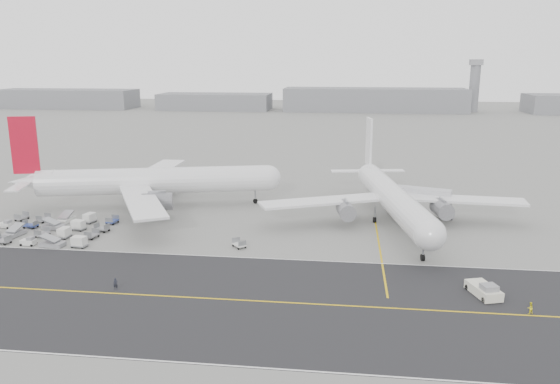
# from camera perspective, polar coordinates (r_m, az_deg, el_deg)

# --- Properties ---
(ground) EXTENTS (700.00, 700.00, 0.00)m
(ground) POSITION_cam_1_polar(r_m,az_deg,el_deg) (92.25, -8.50, -6.10)
(ground) COLOR gray
(ground) RESTS_ON ground
(taxiway) EXTENTS (220.00, 59.00, 0.03)m
(taxiway) POSITION_cam_1_polar(r_m,az_deg,el_deg) (74.93, -8.41, -10.89)
(taxiway) COLOR #252527
(taxiway) RESTS_ON ground
(horizon_buildings) EXTENTS (520.00, 28.00, 28.00)m
(horizon_buildings) POSITION_cam_1_polar(r_m,az_deg,el_deg) (344.99, 8.08, 8.38)
(horizon_buildings) COLOR gray
(horizon_buildings) RESTS_ON ground
(control_tower) EXTENTS (7.00, 7.00, 31.25)m
(control_tower) POSITION_cam_1_polar(r_m,az_deg,el_deg) (357.05, 19.65, 10.52)
(control_tower) COLOR gray
(control_tower) RESTS_ON ground
(airliner_a) EXTENTS (56.35, 55.07, 19.79)m
(airliner_a) POSITION_cam_1_polar(r_m,az_deg,el_deg) (120.16, -13.54, 1.14)
(airliner_a) COLOR white
(airliner_a) RESTS_ON ground
(airliner_b) EXTENTS (51.04, 52.01, 18.06)m
(airliner_b) POSITION_cam_1_polar(r_m,az_deg,el_deg) (107.45, 11.57, -0.49)
(airliner_b) COLOR white
(airliner_b) RESTS_ON ground
(pushback_tug) EXTENTS (4.22, 7.33, 2.08)m
(pushback_tug) POSITION_cam_1_polar(r_m,az_deg,el_deg) (79.28, 20.56, -9.58)
(pushback_tug) COLOR silver
(pushback_tug) RESTS_ON ground
(jet_bridge) EXTENTS (15.70, 7.37, 5.90)m
(jet_bridge) POSITION_cam_1_polar(r_m,az_deg,el_deg) (114.40, 13.91, -0.32)
(jet_bridge) COLOR gray
(jet_bridge) RESTS_ON ground
(gse_cluster) EXTENTS (29.59, 25.00, 1.97)m
(gse_cluster) POSITION_cam_1_polar(r_m,az_deg,el_deg) (109.13, -23.05, -3.95)
(gse_cluster) COLOR gray
(gse_cluster) RESTS_ON ground
(stray_dolly) EXTENTS (2.75, 2.87, 1.52)m
(stray_dolly) POSITION_cam_1_polar(r_m,az_deg,el_deg) (93.13, -4.28, -5.80)
(stray_dolly) COLOR silver
(stray_dolly) RESTS_ON ground
(ground_crew_a) EXTENTS (0.70, 0.56, 1.68)m
(ground_crew_a) POSITION_cam_1_polar(r_m,az_deg,el_deg) (79.63, -16.80, -9.18)
(ground_crew_a) COLOR black
(ground_crew_a) RESTS_ON ground
(ground_crew_b) EXTENTS (0.94, 0.85, 1.58)m
(ground_crew_b) POSITION_cam_1_polar(r_m,az_deg,el_deg) (76.31, 24.67, -10.95)
(ground_crew_b) COLOR yellow
(ground_crew_b) RESTS_ON ground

